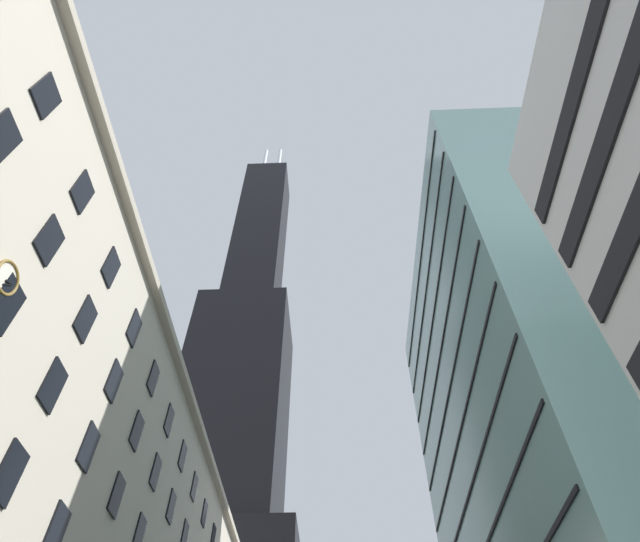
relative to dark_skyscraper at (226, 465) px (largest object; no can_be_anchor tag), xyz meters
The scene contains 2 objects.
dark_skyscraper is the anchor object (origin of this frame).
glass_office_midrise 71.24m from the dark_skyscraper, 54.78° to the right, with size 15.29×32.08×47.27m.
Camera 1 is at (1.73, -10.32, 1.96)m, focal length 29.08 mm.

